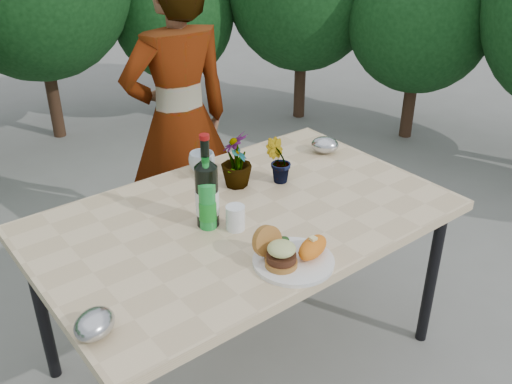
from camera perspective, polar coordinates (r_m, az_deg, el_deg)
ground at (r=2.69m, az=-1.09°, el=-15.99°), size 80.00×80.00×0.00m
patio_table at (r=2.26m, az=-1.25°, el=-3.40°), size 1.60×1.00×0.75m
shrub_hedge at (r=3.54m, az=-18.77°, el=15.65°), size 6.97×5.13×2.25m
dinner_plate at (r=1.96m, az=3.76°, el=-6.91°), size 0.28×0.28×0.01m
burger_stack at (r=1.91m, az=2.19°, el=-5.96°), size 0.11×0.16×0.11m
sweet_potato at (r=1.96m, az=5.69°, el=-5.53°), size 0.17×0.12×0.06m
grilled_veg at (r=2.01m, az=2.40°, el=-5.07°), size 0.08×0.05×0.03m
wine_bottle at (r=2.10m, az=-4.94°, el=-0.09°), size 0.09×0.09×0.37m
sparkling_water at (r=2.10m, az=-4.89°, el=-1.07°), size 0.07×0.07×0.28m
plastic_cup at (r=2.11m, az=-2.07°, el=-2.59°), size 0.07×0.07×0.09m
seedling_left at (r=2.38m, az=-1.85°, el=2.70°), size 0.13×0.13×0.21m
seedling_mid at (r=2.43m, az=2.24°, el=3.12°), size 0.14×0.13×0.20m
seedling_right at (r=2.39m, az=-1.99°, el=3.23°), size 0.19×0.19×0.24m
blue_bowl at (r=2.54m, az=-5.42°, el=2.98°), size 0.12×0.12×0.09m
foil_packet_left at (r=1.72m, az=-15.85°, el=-12.57°), size 0.17×0.16×0.08m
foil_packet_right at (r=2.74m, az=6.89°, el=4.70°), size 0.17×0.17×0.08m
person at (r=2.96m, az=-7.67°, el=6.91°), size 0.62×0.44×1.61m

